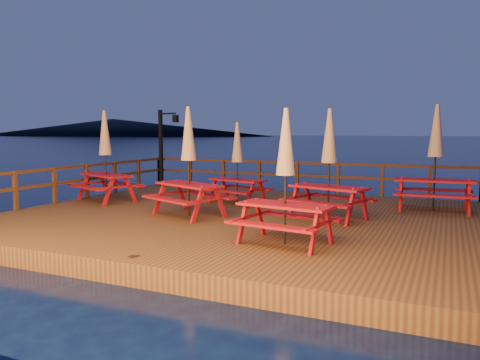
{
  "coord_description": "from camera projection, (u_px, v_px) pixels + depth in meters",
  "views": [
    {
      "loc": [
        4.93,
        -11.09,
        2.58
      ],
      "look_at": [
        -0.33,
        0.6,
        1.23
      ],
      "focal_mm": 35.0,
      "sensor_mm": 36.0,
      "label": 1
    }
  ],
  "objects": [
    {
      "name": "picnic_table_2",
      "position": [
        189.0,
        160.0,
        11.86
      ],
      "size": [
        2.42,
        2.23,
        2.79
      ],
      "rotation": [
        0.0,
        0.0,
        -0.4
      ],
      "color": "maroon",
      "rests_on": "deck"
    },
    {
      "name": "lamp_post",
      "position": [
        164.0,
        141.0,
        18.44
      ],
      "size": [
        0.85,
        0.18,
        3.0
      ],
      "color": "black",
      "rests_on": "deck"
    },
    {
      "name": "picnic_table_3",
      "position": [
        105.0,
        154.0,
        14.42
      ],
      "size": [
        2.42,
        2.23,
        2.8
      ],
      "rotation": [
        0.0,
        0.0,
        -0.39
      ],
      "color": "maroon",
      "rests_on": "deck"
    },
    {
      "name": "ground",
      "position": [
        242.0,
        229.0,
        12.34
      ],
      "size": [
        500.0,
        500.0,
        0.0
      ],
      "primitive_type": "plane",
      "color": "black",
      "rests_on": "ground"
    },
    {
      "name": "deck_piles",
      "position": [
        242.0,
        240.0,
        12.37
      ],
      "size": [
        11.44,
        9.44,
        1.4
      ],
      "color": "#372111",
      "rests_on": "ground"
    },
    {
      "name": "railing",
      "position": [
        266.0,
        179.0,
        13.83
      ],
      "size": [
        11.8,
        9.75,
        1.1
      ],
      "color": "#372111",
      "rests_on": "deck"
    },
    {
      "name": "picnic_table_0",
      "position": [
        237.0,
        162.0,
        13.98
      ],
      "size": [
        1.96,
        1.73,
        2.43
      ],
      "rotation": [
        0.0,
        0.0,
        -0.22
      ],
      "color": "maroon",
      "rests_on": "deck"
    },
    {
      "name": "headland_left",
      "position": [
        113.0,
        127.0,
        249.46
      ],
      "size": [
        180.0,
        84.0,
        9.0
      ],
      "primitive_type": "ellipsoid",
      "color": "black",
      "rests_on": "ground"
    },
    {
      "name": "picnic_table_5",
      "position": [
        285.0,
        174.0,
        8.89
      ],
      "size": [
        2.03,
        1.76,
        2.61
      ],
      "rotation": [
        0.0,
        0.0,
        -0.15
      ],
      "color": "maroon",
      "rests_on": "deck"
    },
    {
      "name": "picnic_table_4",
      "position": [
        435.0,
        156.0,
        12.62
      ],
      "size": [
        2.09,
        1.75,
        2.88
      ],
      "rotation": [
        0.0,
        0.0,
        0.04
      ],
      "color": "maroon",
      "rests_on": "deck"
    },
    {
      "name": "deck",
      "position": [
        242.0,
        221.0,
        12.32
      ],
      "size": [
        12.0,
        10.0,
        0.4
      ],
      "primitive_type": "cube",
      "color": "#482A17",
      "rests_on": "ground"
    },
    {
      "name": "picnic_table_1",
      "position": [
        329.0,
        162.0,
        11.45
      ],
      "size": [
        2.28,
        2.06,
        2.72
      ],
      "rotation": [
        0.0,
        0.0,
        -0.3
      ],
      "color": "maroon",
      "rests_on": "deck"
    }
  ]
}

